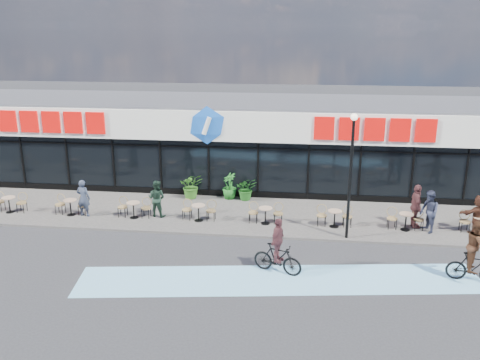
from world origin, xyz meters
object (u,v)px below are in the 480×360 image
(pedestrian_b, at_px, (416,206))
(potted_plant_right, at_px, (246,189))
(pedestrian_c, at_px, (478,214))
(pedestrian_a, at_px, (429,212))
(cyclist_a, at_px, (278,252))
(patron_left, at_px, (83,198))
(patron_right, at_px, (157,198))
(potted_plant_left, at_px, (192,186))
(lamp_post, at_px, (351,166))
(potted_plant_mid, at_px, (229,186))
(cyclist_b, at_px, (475,256))

(pedestrian_b, bearing_deg, potted_plant_right, 65.62)
(potted_plant_right, distance_m, pedestrian_c, 10.54)
(pedestrian_a, height_order, cyclist_a, cyclist_a)
(patron_left, bearing_deg, patron_right, -167.41)
(patron_left, bearing_deg, cyclist_a, 160.46)
(patron_left, bearing_deg, pedestrian_a, -174.05)
(pedestrian_a, bearing_deg, potted_plant_left, -121.64)
(pedestrian_a, bearing_deg, lamp_post, -88.85)
(pedestrian_c, bearing_deg, pedestrian_b, -27.34)
(potted_plant_mid, xyz_separation_m, pedestrian_a, (8.91, -3.31, 0.25))
(cyclist_b, bearing_deg, patron_right, 159.58)
(cyclist_b, bearing_deg, potted_plant_mid, 141.81)
(potted_plant_mid, bearing_deg, patron_right, -136.06)
(patron_right, bearing_deg, pedestrian_c, -169.90)
(potted_plant_mid, xyz_separation_m, patron_left, (-6.27, -3.20, 0.20))
(pedestrian_c, distance_m, cyclist_a, 9.26)
(pedestrian_b, bearing_deg, potted_plant_mid, 66.96)
(lamp_post, height_order, pedestrian_a, lamp_post)
(lamp_post, distance_m, potted_plant_mid, 7.38)
(patron_left, xyz_separation_m, cyclist_a, (9.05, -4.39, -0.15))
(pedestrian_c, relative_size, cyclist_b, 0.74)
(cyclist_a, bearing_deg, patron_left, 154.11)
(lamp_post, xyz_separation_m, potted_plant_mid, (-5.47, 4.33, -2.40))
(lamp_post, height_order, cyclist_b, lamp_post)
(potted_plant_left, relative_size, potted_plant_mid, 0.98)
(potted_plant_left, height_order, cyclist_a, cyclist_a)
(pedestrian_a, distance_m, pedestrian_c, 2.02)
(potted_plant_left, distance_m, cyclist_a, 8.81)
(potted_plant_right, height_order, pedestrian_b, pedestrian_b)
(lamp_post, bearing_deg, pedestrian_b, 26.47)
(potted_plant_mid, distance_m, potted_plant_right, 0.87)
(potted_plant_right, bearing_deg, pedestrian_c, -17.12)
(pedestrian_a, bearing_deg, patron_left, -105.76)
(pedestrian_a, bearing_deg, potted_plant_right, -127.15)
(patron_right, relative_size, cyclist_b, 0.76)
(lamp_post, height_order, pedestrian_c, lamp_post)
(pedestrian_c, height_order, cyclist_b, cyclist_b)
(pedestrian_b, bearing_deg, pedestrian_a, -142.25)
(potted_plant_right, distance_m, cyclist_a, 7.75)
(patron_right, height_order, pedestrian_a, pedestrian_a)
(potted_plant_left, bearing_deg, potted_plant_mid, 4.35)
(potted_plant_right, xyz_separation_m, pedestrian_c, (10.07, -3.10, 0.26))
(pedestrian_b, distance_m, cyclist_b, 4.75)
(lamp_post, xyz_separation_m, patron_left, (-11.74, 1.13, -2.20))
(potted_plant_left, distance_m, pedestrian_a, 11.28)
(patron_right, distance_m, pedestrian_a, 11.87)
(patron_left, distance_m, pedestrian_c, 17.20)
(cyclist_b, bearing_deg, pedestrian_b, 102.35)
(lamp_post, xyz_separation_m, cyclist_a, (-2.69, -3.27, -2.35))
(potted_plant_left, xyz_separation_m, patron_left, (-4.36, -3.06, 0.21))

